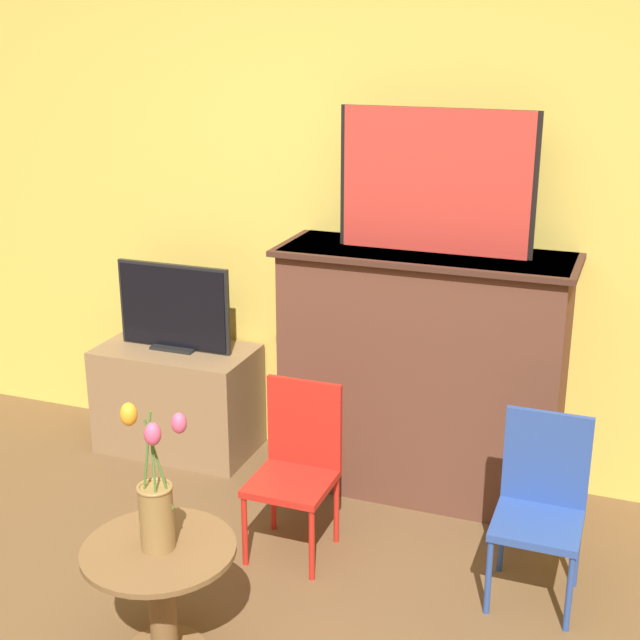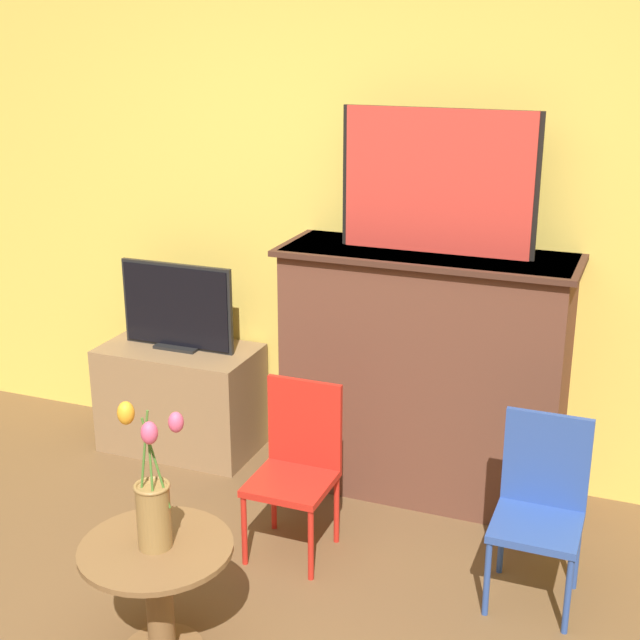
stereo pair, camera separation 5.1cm
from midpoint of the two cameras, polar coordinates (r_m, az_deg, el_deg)
name	(u,v)px [view 1 (the left image)]	position (r m, az deg, el deg)	size (l,w,h in m)	color
wall_back	(375,196)	(4.24, 3.18, 7.92)	(8.00, 0.06, 2.70)	#EAC651
fireplace_mantel	(422,372)	(4.14, 6.18, -3.31)	(1.33, 0.48, 1.17)	brown
painting	(436,182)	(3.90, 7.04, 8.79)	(0.86, 0.03, 0.62)	black
tv_stand	(178,399)	(4.69, -9.38, -4.98)	(0.79, 0.44, 0.55)	olive
tv_monitor	(174,308)	(4.53, -9.66, 0.73)	(0.61, 0.12, 0.44)	black
chair_red	(297,461)	(3.74, -1.88, -8.98)	(0.33, 0.33, 0.73)	red
chair_blue	(541,499)	(3.56, 13.55, -11.10)	(0.33, 0.33, 0.73)	#2D4C99
side_table	(161,585)	(3.24, -10.60, -16.34)	(0.53, 0.53, 0.44)	brown
vase_tulips	(155,500)	(3.06, -10.97, -11.26)	(0.20, 0.14, 0.54)	olive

